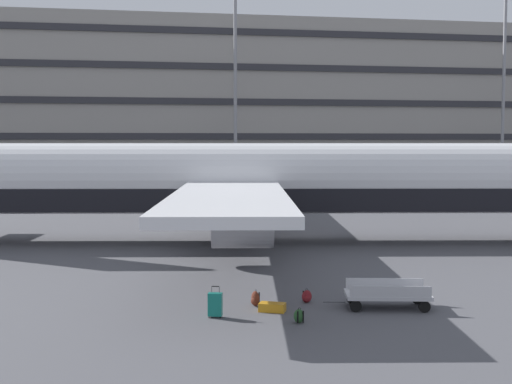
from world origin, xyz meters
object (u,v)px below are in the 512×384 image
at_px(backpack_laid_flat, 307,297).
at_px(backpack_purple, 255,299).
at_px(suitcase_navy, 215,304).
at_px(suitcase_teal, 272,307).
at_px(backpack_small, 299,316).
at_px(airliner, 245,182).
at_px(baggage_cart, 387,295).

bearing_deg(backpack_laid_flat, backpack_purple, -173.66).
distance_m(suitcase_navy, backpack_laid_flat, 3.43).
xyz_separation_m(suitcase_teal, backpack_laid_flat, (1.33, 0.96, 0.06)).
height_order(suitcase_navy, backpack_small, suitcase_navy).
bearing_deg(backpack_small, airliner, 86.38).
bearing_deg(suitcase_navy, airliner, 77.76).
distance_m(airliner, suitcase_teal, 15.24).
height_order(suitcase_navy, baggage_cart, suitcase_navy).
bearing_deg(suitcase_navy, baggage_cart, 2.60).
bearing_deg(backpack_small, suitcase_navy, 155.15).
xyz_separation_m(airliner, backpack_laid_flat, (-0.18, -13.91, -2.91)).
bearing_deg(suitcase_teal, backpack_laid_flat, 35.86).
bearing_deg(backpack_purple, backpack_small, -68.63).
bearing_deg(suitcase_navy, backpack_laid_flat, 23.73).
bearing_deg(airliner, backpack_laid_flat, -90.76).
bearing_deg(backpack_small, suitcase_teal, 108.12).
bearing_deg(baggage_cart, backpack_purple, 166.86).
xyz_separation_m(suitcase_teal, suitcase_navy, (-1.80, -0.41, 0.26)).
bearing_deg(backpack_purple, airliner, 82.29).
height_order(airliner, baggage_cart, airliner).
bearing_deg(suitcase_navy, backpack_purple, 40.12).
bearing_deg(backpack_laid_flat, baggage_cart, -26.23).
distance_m(backpack_laid_flat, baggage_cart, 2.57).
bearing_deg(airliner, baggage_cart, -82.02).
height_order(backpack_laid_flat, backpack_small, backpack_small).
xyz_separation_m(suitcase_navy, backpack_laid_flat, (3.13, 1.38, -0.19)).
height_order(backpack_purple, baggage_cart, baggage_cart).
relative_size(airliner, backpack_purple, 81.27).
bearing_deg(suitcase_navy, backpack_small, -24.85).
distance_m(airliner, backpack_purple, 14.52).
bearing_deg(airliner, backpack_purple, -97.71).
relative_size(suitcase_teal, backpack_purple, 1.68).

